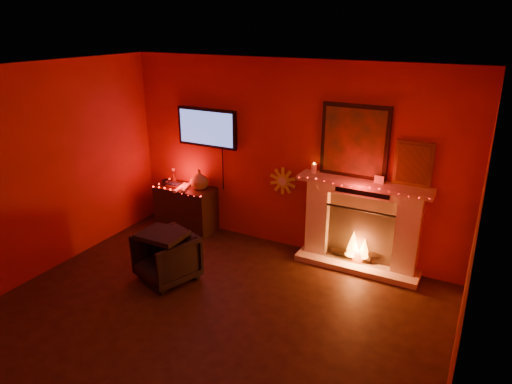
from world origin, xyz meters
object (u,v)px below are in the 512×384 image
Objects in this scene: tv at (207,128)px; console_table at (187,205)px; armchair at (167,258)px; fireplace at (361,217)px; sunburst_clock at (283,181)px.

tv is 1.23× the size of console_table.
fireplace is at bearing 55.65° from armchair.
sunburst_clock is (1.25, 0.03, -0.65)m from tv.
sunburst_clock is at bearing 175.63° from fireplace.
tv is at bearing 178.50° from fireplace.
console_table is at bearing -148.50° from tv.
fireplace reaches higher than tv.
fireplace is 3.17× the size of armchair.
fireplace is 5.45× the size of sunburst_clock.
fireplace is 1.76× the size of tv.
tv is 1.30m from console_table.
console_table is 1.47× the size of armchair.
sunburst_clock is 0.58× the size of armchair.
sunburst_clock is (-1.19, 0.09, 0.28)m from fireplace.
fireplace is 2.77m from console_table.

